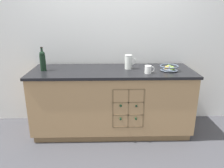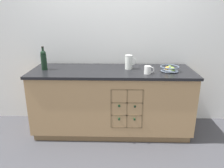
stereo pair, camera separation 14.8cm
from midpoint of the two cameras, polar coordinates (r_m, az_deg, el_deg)
ground_plane at (r=3.28m, az=-1.32°, el=-11.77°), size 14.00×14.00×0.00m
back_wall at (r=3.27m, az=-1.51°, el=11.86°), size 4.53×0.06×2.55m
kitchen_island at (r=3.07m, az=-1.35°, el=-4.39°), size 2.17×0.75×0.90m
fruit_bowl at (r=2.96m, az=13.34°, el=4.22°), size 0.25×0.25×0.07m
white_pitcher at (r=2.97m, az=2.93°, el=5.85°), size 0.15×0.10×0.19m
ceramic_mug at (r=2.78m, az=7.98°, el=3.77°), size 0.13×0.09×0.10m
standing_wine_bottle at (r=3.03m, az=-19.02°, el=5.89°), size 0.08×0.08×0.31m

